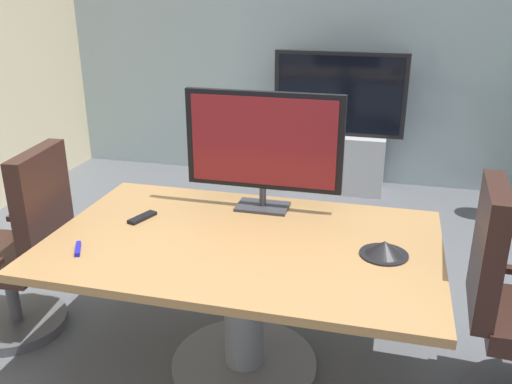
{
  "coord_description": "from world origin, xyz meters",
  "views": [
    {
      "loc": [
        0.56,
        -2.15,
        1.89
      ],
      "look_at": [
        -0.09,
        0.38,
        0.89
      ],
      "focal_mm": 38.42,
      "sensor_mm": 36.0,
      "label": 1
    }
  ],
  "objects_px": {
    "conference_table": "(243,274)",
    "office_chair_left": "(22,259)",
    "conference_phone": "(384,249)",
    "wall_display_unit": "(337,145)",
    "tv_monitor": "(263,144)",
    "remote_control": "(142,217)"
  },
  "relations": [
    {
      "from": "conference_table",
      "to": "remote_control",
      "type": "height_order",
      "value": "remote_control"
    },
    {
      "from": "wall_display_unit",
      "to": "conference_table",
      "type": "bearing_deg",
      "value": -93.2
    },
    {
      "from": "tv_monitor",
      "to": "wall_display_unit",
      "type": "relative_size",
      "value": 0.64
    },
    {
      "from": "conference_table",
      "to": "remote_control",
      "type": "distance_m",
      "value": 0.61
    },
    {
      "from": "office_chair_left",
      "to": "conference_table",
      "type": "bearing_deg",
      "value": 83.89
    },
    {
      "from": "wall_display_unit",
      "to": "conference_phone",
      "type": "relative_size",
      "value": 5.95
    },
    {
      "from": "tv_monitor",
      "to": "office_chair_left",
      "type": "bearing_deg",
      "value": -162.42
    },
    {
      "from": "tv_monitor",
      "to": "remote_control",
      "type": "height_order",
      "value": "tv_monitor"
    },
    {
      "from": "office_chair_left",
      "to": "wall_display_unit",
      "type": "distance_m",
      "value": 3.08
    },
    {
      "from": "office_chair_left",
      "to": "conference_phone",
      "type": "distance_m",
      "value": 1.96
    },
    {
      "from": "conference_table",
      "to": "remote_control",
      "type": "relative_size",
      "value": 10.92
    },
    {
      "from": "wall_display_unit",
      "to": "conference_phone",
      "type": "bearing_deg",
      "value": -79.52
    },
    {
      "from": "conference_phone",
      "to": "office_chair_left",
      "type": "bearing_deg",
      "value": 179.89
    },
    {
      "from": "office_chair_left",
      "to": "conference_phone",
      "type": "height_order",
      "value": "office_chair_left"
    },
    {
      "from": "wall_display_unit",
      "to": "conference_phone",
      "type": "height_order",
      "value": "wall_display_unit"
    },
    {
      "from": "office_chair_left",
      "to": "tv_monitor",
      "type": "relative_size",
      "value": 1.3
    },
    {
      "from": "conference_table",
      "to": "office_chair_left",
      "type": "relative_size",
      "value": 1.7
    },
    {
      "from": "conference_table",
      "to": "conference_phone",
      "type": "relative_size",
      "value": 8.44
    },
    {
      "from": "conference_phone",
      "to": "tv_monitor",
      "type": "bearing_deg",
      "value": 148.35
    },
    {
      "from": "conference_table",
      "to": "office_chair_left",
      "type": "height_order",
      "value": "office_chair_left"
    },
    {
      "from": "conference_phone",
      "to": "remote_control",
      "type": "bearing_deg",
      "value": 175.38
    },
    {
      "from": "conference_table",
      "to": "tv_monitor",
      "type": "height_order",
      "value": "tv_monitor"
    }
  ]
}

